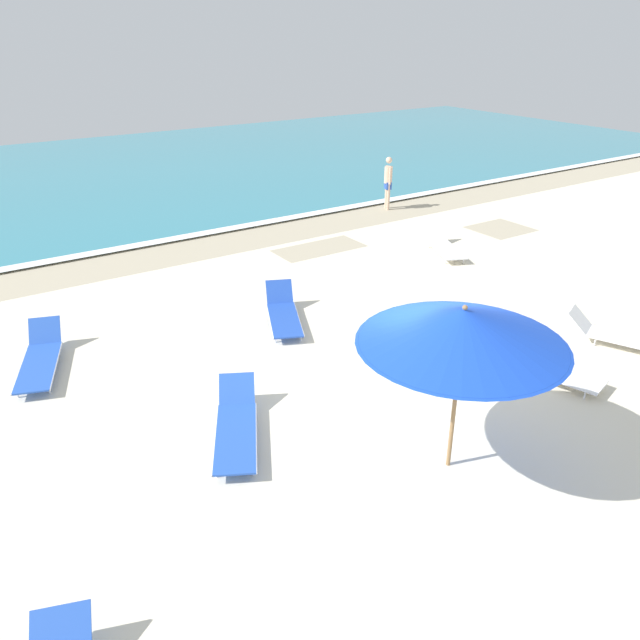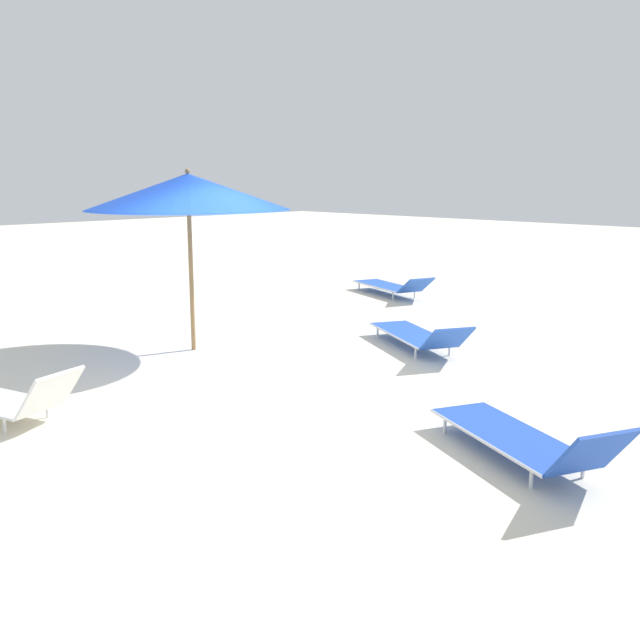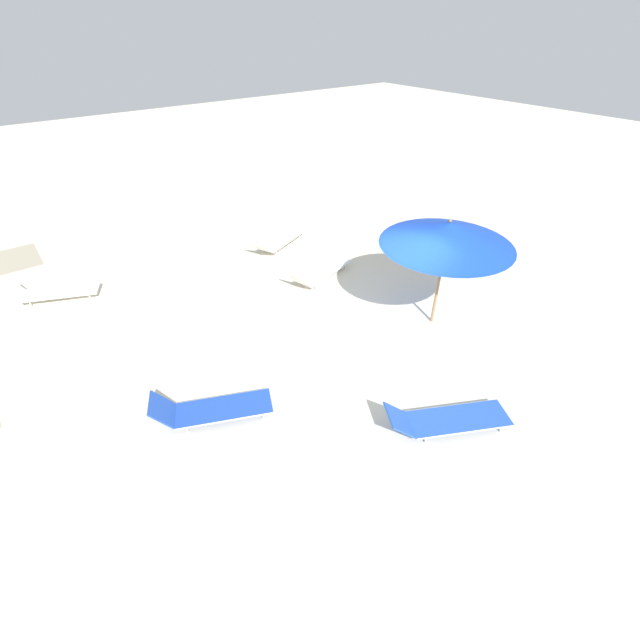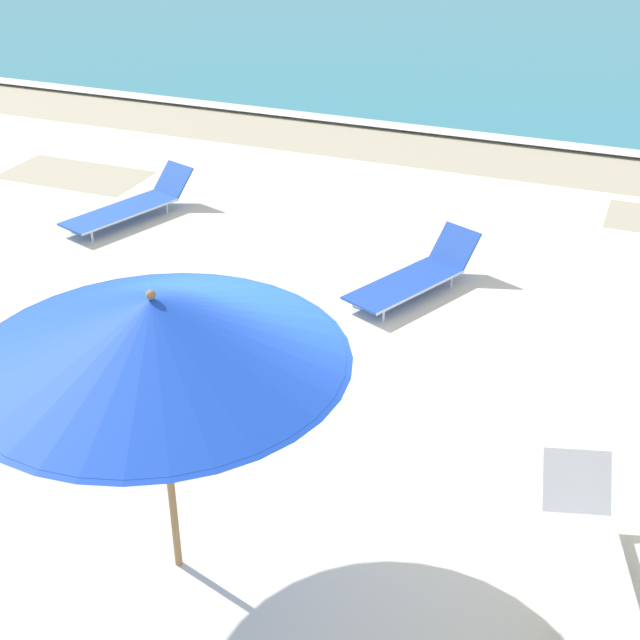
{
  "view_description": "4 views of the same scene",
  "coord_description": "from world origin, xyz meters",
  "px_view_note": "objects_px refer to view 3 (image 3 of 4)",
  "views": [
    {
      "loc": [
        -6.06,
        -6.75,
        5.74
      ],
      "look_at": [
        -0.52,
        1.62,
        0.97
      ],
      "focal_mm": 35.0,
      "sensor_mm": 36.0,
      "label": 1
    },
    {
      "loc": [
        5.22,
        6.44,
        2.42
      ],
      "look_at": [
        -0.2,
        1.1,
        0.88
      ],
      "focal_mm": 40.0,
      "sensor_mm": 36.0,
      "label": 2
    },
    {
      "loc": [
        -5.4,
        5.26,
        5.91
      ],
      "look_at": [
        -0.17,
        1.27,
        1.14
      ],
      "focal_mm": 24.0,
      "sensor_mm": 36.0,
      "label": 3
    },
    {
      "loc": [
        2.54,
        -6.33,
        5.31
      ],
      "look_at": [
        -0.3,
        0.8,
        1.01
      ],
      "focal_mm": 50.0,
      "sensor_mm": 36.0,
      "label": 4
    }
  ],
  "objects_px": {
    "sun_lounger_under_umbrella": "(277,241)",
    "sun_lounger_mid_beach_pair_a": "(211,409)",
    "sun_lounger_near_water_right": "(51,291)",
    "sun_lounger_mid_beach_solo": "(319,272)",
    "sun_lounger_beside_umbrella": "(446,419)",
    "beach_umbrella": "(448,234)"
  },
  "relations": [
    {
      "from": "beach_umbrella",
      "to": "sun_lounger_mid_beach_solo",
      "type": "xyz_separation_m",
      "value": [
        3.14,
        0.95,
        -1.99
      ]
    },
    {
      "from": "sun_lounger_under_umbrella",
      "to": "sun_lounger_near_water_right",
      "type": "relative_size",
      "value": 1.02
    },
    {
      "from": "beach_umbrella",
      "to": "sun_lounger_beside_umbrella",
      "type": "distance_m",
      "value": 3.77
    },
    {
      "from": "beach_umbrella",
      "to": "sun_lounger_beside_umbrella",
      "type": "xyz_separation_m",
      "value": [
        -2.25,
        2.27,
        -1.99
      ]
    },
    {
      "from": "sun_lounger_under_umbrella",
      "to": "sun_lounger_mid_beach_solo",
      "type": "height_order",
      "value": "sun_lounger_mid_beach_solo"
    },
    {
      "from": "sun_lounger_beside_umbrella",
      "to": "sun_lounger_mid_beach_pair_a",
      "type": "bearing_deg",
      "value": 77.33
    },
    {
      "from": "sun_lounger_under_umbrella",
      "to": "sun_lounger_mid_beach_solo",
      "type": "bearing_deg",
      "value": 152.96
    },
    {
      "from": "beach_umbrella",
      "to": "sun_lounger_near_water_right",
      "type": "height_order",
      "value": "beach_umbrella"
    },
    {
      "from": "sun_lounger_beside_umbrella",
      "to": "sun_lounger_near_water_right",
      "type": "relative_size",
      "value": 1.03
    },
    {
      "from": "sun_lounger_under_umbrella",
      "to": "sun_lounger_mid_beach_pair_a",
      "type": "relative_size",
      "value": 1.03
    },
    {
      "from": "sun_lounger_under_umbrella",
      "to": "sun_lounger_mid_beach_solo",
      "type": "relative_size",
      "value": 0.98
    },
    {
      "from": "sun_lounger_under_umbrella",
      "to": "sun_lounger_mid_beach_pair_a",
      "type": "bearing_deg",
      "value": 114.09
    },
    {
      "from": "sun_lounger_mid_beach_pair_a",
      "to": "sun_lounger_mid_beach_solo",
      "type": "bearing_deg",
      "value": -34.21
    },
    {
      "from": "sun_lounger_beside_umbrella",
      "to": "sun_lounger_mid_beach_solo",
      "type": "xyz_separation_m",
      "value": [
        5.39,
        -1.32,
        0.01
      ]
    },
    {
      "from": "sun_lounger_mid_beach_pair_a",
      "to": "sun_lounger_under_umbrella",
      "type": "bearing_deg",
      "value": -18.18
    },
    {
      "from": "sun_lounger_near_water_right",
      "to": "sun_lounger_mid_beach_pair_a",
      "type": "distance_m",
      "value": 6.17
    },
    {
      "from": "sun_lounger_under_umbrella",
      "to": "sun_lounger_beside_umbrella",
      "type": "relative_size",
      "value": 0.98
    },
    {
      "from": "beach_umbrella",
      "to": "sun_lounger_under_umbrella",
      "type": "distance_m",
      "value": 5.84
    },
    {
      "from": "sun_lounger_under_umbrella",
      "to": "sun_lounger_near_water_right",
      "type": "height_order",
      "value": "sun_lounger_near_water_right"
    },
    {
      "from": "beach_umbrella",
      "to": "sun_lounger_near_water_right",
      "type": "relative_size",
      "value": 1.3
    },
    {
      "from": "sun_lounger_mid_beach_pair_a",
      "to": "sun_lounger_near_water_right",
      "type": "bearing_deg",
      "value": 38.03
    },
    {
      "from": "sun_lounger_under_umbrella",
      "to": "sun_lounger_beside_umbrella",
      "type": "distance_m",
      "value": 7.81
    }
  ]
}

